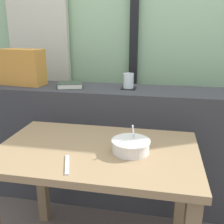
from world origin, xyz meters
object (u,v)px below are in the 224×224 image
at_px(throw_pillow, 22,67).
at_px(fork_utensil, 67,164).
at_px(coaster_square, 128,88).
at_px(closed_book, 70,85).
at_px(juice_glass, 129,81).
at_px(breakfast_table, 97,171).
at_px(soup_bowl, 131,146).

height_order(throw_pillow, fork_utensil, throw_pillow).
relative_size(coaster_square, closed_book, 0.49).
distance_m(juice_glass, throw_pillow, 0.79).
height_order(closed_book, throw_pillow, throw_pillow).
xyz_separation_m(juice_glass, throw_pillow, (-0.79, -0.01, 0.08)).
bearing_deg(breakfast_table, closed_book, 120.29).
bearing_deg(juice_glass, breakfast_table, -96.75).
bearing_deg(juice_glass, closed_book, -173.64).
bearing_deg(breakfast_table, juice_glass, 83.25).
height_order(soup_bowl, fork_utensil, soup_bowl).
distance_m(breakfast_table, soup_bowl, 0.23).
xyz_separation_m(breakfast_table, juice_glass, (0.07, 0.63, 0.35)).
xyz_separation_m(coaster_square, juice_glass, (0.00, 0.00, 0.05)).
bearing_deg(soup_bowl, juice_glass, 98.85).
bearing_deg(juice_glass, soup_bowl, -81.15).
relative_size(coaster_square, throw_pillow, 0.31).
bearing_deg(coaster_square, fork_utensil, -101.09).
xyz_separation_m(soup_bowl, fork_utensil, (-0.26, -0.18, -0.03)).
bearing_deg(throw_pillow, fork_utensil, -52.06).
height_order(coaster_square, juice_glass, juice_glass).
distance_m(breakfast_table, juice_glass, 0.72).
xyz_separation_m(breakfast_table, fork_utensil, (-0.09, -0.19, 0.13)).
relative_size(closed_book, soup_bowl, 1.10).
bearing_deg(closed_book, juice_glass, 6.36).
xyz_separation_m(closed_book, soup_bowl, (0.51, -0.59, -0.16)).
distance_m(closed_book, soup_bowl, 0.79).
distance_m(coaster_square, throw_pillow, 0.80).
relative_size(breakfast_table, soup_bowl, 5.38).
height_order(coaster_square, throw_pillow, throw_pillow).
distance_m(breakfast_table, closed_book, 0.74).
bearing_deg(coaster_square, soup_bowl, -81.15).
distance_m(coaster_square, juice_glass, 0.05).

